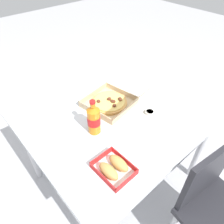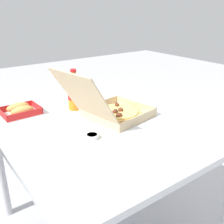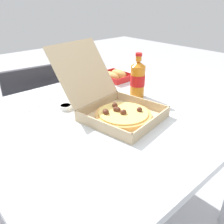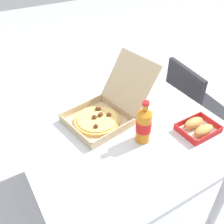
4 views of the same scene
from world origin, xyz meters
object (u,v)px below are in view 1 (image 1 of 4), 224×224
at_px(chair, 216,207).
at_px(bread_side_box, 114,168).
at_px(dipping_sauce_cup, 150,112).
at_px(cola_bottle, 94,119).
at_px(paper_menu, 184,120).
at_px(pizza_box_open, 114,102).

bearing_deg(chair, bread_side_box, -47.32).
bearing_deg(dipping_sauce_cup, cola_bottle, -17.63).
distance_m(chair, dipping_sauce_cup, 0.65).
bearing_deg(cola_bottle, dipping_sauce_cup, 162.37).
height_order(cola_bottle, paper_menu, cola_bottle).
bearing_deg(bread_side_box, dipping_sauce_cup, -160.59).
bearing_deg(pizza_box_open, bread_side_box, 47.76).
distance_m(pizza_box_open, dipping_sauce_cup, 0.24).
relative_size(pizza_box_open, dipping_sauce_cup, 8.76).
bearing_deg(cola_bottle, paper_menu, 147.81).
bearing_deg(chair, cola_bottle, -67.17).
height_order(chair, dipping_sauce_cup, chair).
height_order(chair, bread_side_box, chair).
xyz_separation_m(chair, paper_menu, (-0.18, -0.40, 0.27)).
distance_m(pizza_box_open, paper_menu, 0.45).
xyz_separation_m(bread_side_box, paper_menu, (-0.56, 0.02, -0.02)).
bearing_deg(chair, paper_menu, -113.71).
height_order(pizza_box_open, paper_menu, pizza_box_open).
distance_m(bread_side_box, paper_menu, 0.56).
bearing_deg(dipping_sauce_cup, paper_menu, 121.44).
xyz_separation_m(bread_side_box, dipping_sauce_cup, (-0.45, -0.16, -0.01)).
xyz_separation_m(paper_menu, dipping_sauce_cup, (0.11, -0.18, 0.01)).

